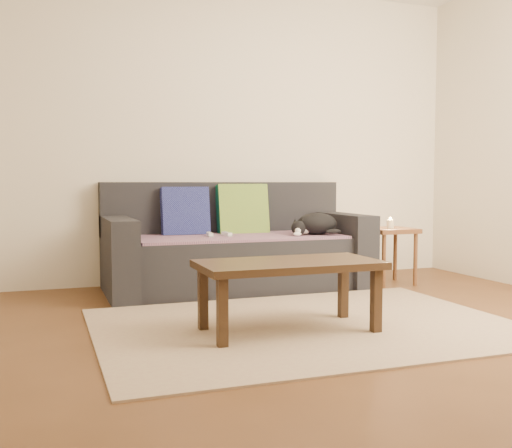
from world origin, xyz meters
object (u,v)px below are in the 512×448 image
at_px(wii_remote_b, 227,234).
at_px(side_table, 390,238).
at_px(sofa, 235,250).
at_px(cat, 315,224).
at_px(wii_remote_a, 210,235).
at_px(coffee_table, 289,270).

xyz_separation_m(wii_remote_b, side_table, (1.41, -0.17, -0.06)).
bearing_deg(wii_remote_b, sofa, -50.35).
bearing_deg(sofa, cat, -20.46).
bearing_deg(sofa, wii_remote_a, -157.91).
distance_m(cat, wii_remote_b, 0.73).
xyz_separation_m(sofa, cat, (0.62, -0.23, 0.22)).
relative_size(cat, side_table, 0.97).
bearing_deg(cat, side_table, 20.25).
height_order(sofa, wii_remote_a, sofa).
relative_size(sofa, coffee_table, 2.01).
relative_size(wii_remote_a, coffee_table, 0.14).
xyz_separation_m(sofa, side_table, (1.31, -0.27, 0.09)).
bearing_deg(cat, sofa, -177.20).
relative_size(sofa, cat, 4.54).
height_order(cat, wii_remote_b, cat).
relative_size(sofa, wii_remote_b, 14.00).
bearing_deg(sofa, wii_remote_b, -135.89).
bearing_deg(side_table, coffee_table, -139.54).
distance_m(wii_remote_a, side_table, 1.56).
bearing_deg(cat, coffee_table, -97.89).
bearing_deg(wii_remote_a, side_table, -88.93).
height_order(sofa, wii_remote_b, sofa).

